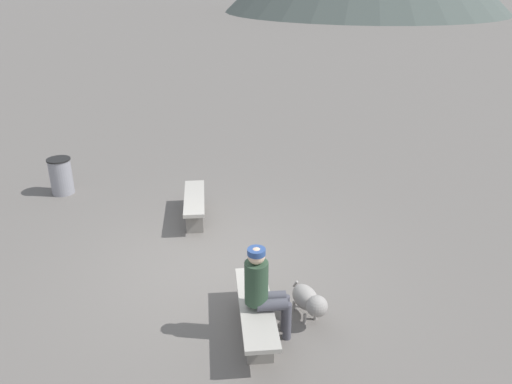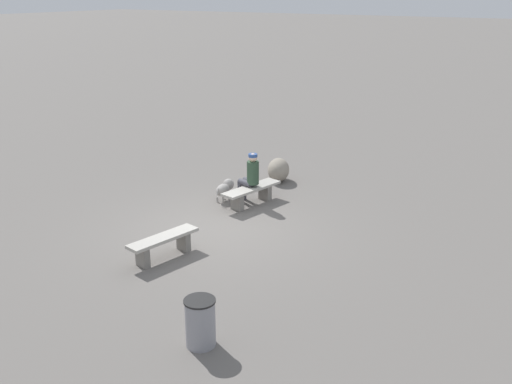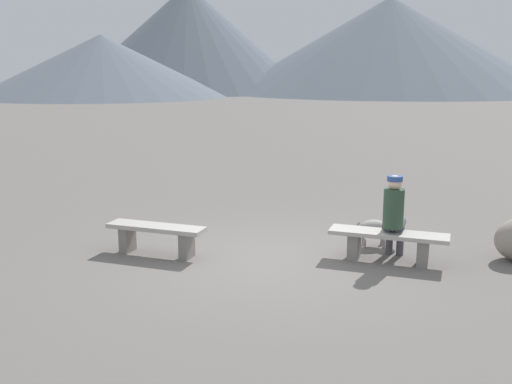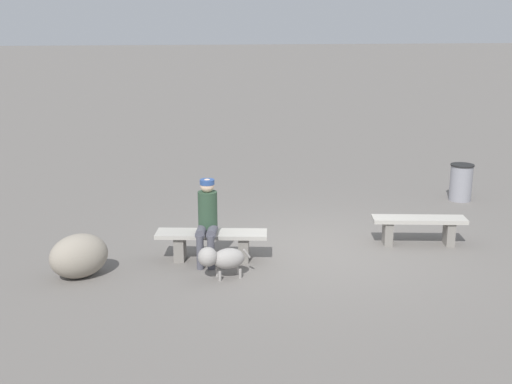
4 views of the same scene
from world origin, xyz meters
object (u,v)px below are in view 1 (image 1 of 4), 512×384
object	(u,v)px
dog	(309,300)
trash_bin	(61,176)
seated_person	(263,287)
bench_left	(195,203)
bench_right	(256,313)

from	to	relation	value
dog	trash_bin	size ratio (longest dim) A/B	1.02
seated_person	dog	xyz separation A→B (m)	(-0.13, 0.69, -0.44)
dog	trash_bin	world-z (taller)	trash_bin
bench_left	seated_person	xyz separation A→B (m)	(3.56, 0.21, 0.42)
bench_left	seated_person	bearing A→B (deg)	14.79
seated_person	dog	world-z (taller)	seated_person
bench_right	dog	bearing A→B (deg)	105.96
bench_left	bench_right	bearing A→B (deg)	13.61
bench_left	bench_right	size ratio (longest dim) A/B	0.90
bench_left	dog	distance (m)	3.54
seated_person	trash_bin	xyz separation A→B (m)	(-5.57, -2.65, -0.36)
seated_person	trash_bin	distance (m)	6.17
bench_right	trash_bin	size ratio (longest dim) A/B	2.31
seated_person	bench_right	bearing A→B (deg)	-120.54
bench_left	dog	xyz separation A→B (m)	(3.43, 0.90, -0.02)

